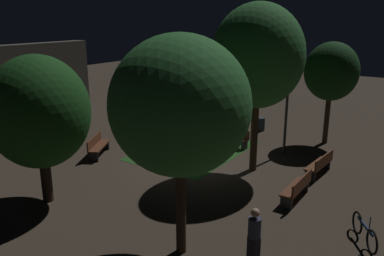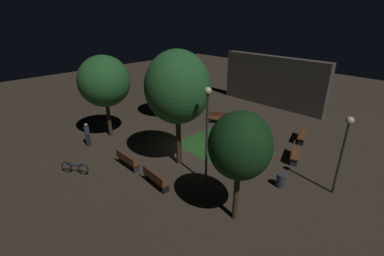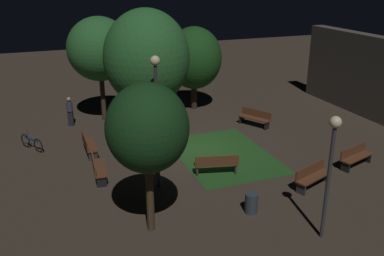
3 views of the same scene
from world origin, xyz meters
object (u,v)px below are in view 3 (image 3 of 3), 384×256
at_px(tree_back_left, 99,49).
at_px(bicycle, 32,143).
at_px(bench_near_trees, 97,167).
at_px(tree_left_canopy, 147,58).
at_px(bench_front_right, 312,176).
at_px(lamp_post_path_center, 156,102).
at_px(trash_bin, 251,203).
at_px(bench_by_lamp, 216,164).
at_px(bench_front_left, 355,156).
at_px(tree_back_right, 147,129).
at_px(tree_right_canopy, 194,58).
at_px(bench_corner, 88,144).
at_px(lamp_post_near_wall, 331,156).
at_px(bench_path_side, 255,117).
at_px(pedestrian, 70,111).

bearing_deg(tree_back_left, bicycle, -51.32).
relative_size(bench_near_trees, tree_left_canopy, 0.28).
relative_size(bench_front_right, tree_back_left, 0.33).
distance_m(lamp_post_path_center, trash_bin, 4.90).
relative_size(bench_by_lamp, lamp_post_path_center, 0.36).
bearing_deg(bench_front_right, tree_back_left, -150.65).
bearing_deg(trash_bin, bench_front_left, 106.14).
distance_m(tree_back_left, tree_back_right, 11.52).
height_order(bench_front_left, tree_right_canopy, tree_right_canopy).
bearing_deg(bicycle, tree_left_canopy, 56.91).
height_order(bench_corner, lamp_post_path_center, lamp_post_path_center).
bearing_deg(tree_back_left, bench_front_right, 29.35).
bearing_deg(tree_right_canopy, trash_bin, -11.66).
xyz_separation_m(bench_corner, tree_left_canopy, (1.68, 2.44, 4.08)).
height_order(bench_near_trees, bench_front_left, same).
bearing_deg(lamp_post_path_center, tree_back_left, -176.25).
distance_m(bench_by_lamp, trash_bin, 3.11).
xyz_separation_m(bench_near_trees, tree_right_canopy, (-7.30, 6.99, 2.60)).
height_order(lamp_post_near_wall, bicycle, lamp_post_near_wall).
bearing_deg(tree_right_canopy, bench_path_side, 25.59).
height_order(tree_back_left, pedestrian, tree_back_left).
relative_size(bench_near_trees, pedestrian, 1.14).
bearing_deg(lamp_post_near_wall, bench_near_trees, -137.95).
xyz_separation_m(lamp_post_near_wall, bicycle, (-10.66, -8.36, -2.44)).
xyz_separation_m(tree_back_right, pedestrian, (-11.05, -1.39, -2.65)).
bearing_deg(bench_by_lamp, bench_front_right, 53.00).
height_order(bench_near_trees, tree_back_left, tree_back_left).
xyz_separation_m(bench_near_trees, pedestrian, (-6.77, -0.36, 0.37)).
xyz_separation_m(trash_bin, pedestrian, (-11.28, -4.92, 0.49)).
bearing_deg(bench_near_trees, trash_bin, 45.34).
bearing_deg(bench_path_side, trash_bin, -29.56).
distance_m(bench_front_left, tree_back_left, 13.89).
xyz_separation_m(tree_right_canopy, lamp_post_path_center, (8.89, -4.90, 0.35)).
relative_size(tree_right_canopy, bicycle, 3.43).
xyz_separation_m(bench_corner, bicycle, (-1.49, -2.42, -0.14)).
distance_m(bench_by_lamp, lamp_post_near_wall, 5.83).
bearing_deg(tree_right_canopy, bench_front_right, 3.42).
relative_size(tree_back_left, pedestrian, 3.54).
height_order(bench_near_trees, lamp_post_near_wall, lamp_post_near_wall).
bearing_deg(bench_front_left, bench_near_trees, -104.84).
bearing_deg(bench_front_right, lamp_post_near_wall, -30.46).
relative_size(bench_front_right, pedestrian, 1.15).
relative_size(bicycle, pedestrian, 0.89).
distance_m(bench_front_left, lamp_post_path_center, 8.99).
height_order(bench_corner, bench_path_side, same).
bearing_deg(tree_right_canopy, pedestrian, -85.87).
relative_size(bench_path_side, lamp_post_near_wall, 0.45).
bearing_deg(tree_back_left, tree_left_canopy, 8.36).
height_order(lamp_post_near_wall, trash_bin, lamp_post_near_wall).
xyz_separation_m(tree_right_canopy, bicycle, (3.23, -9.41, -2.74)).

